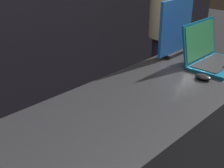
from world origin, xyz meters
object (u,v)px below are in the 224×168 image
Objects in this scene: mouse_back at (203,77)px; person_bystander at (168,28)px; promo_stand_back at (176,29)px; laptop_back at (211,55)px.

person_bystander is at bearing 45.00° from mouse_back.
mouse_back is 0.06× the size of person_bystander.
person_bystander reaches higher than promo_stand_back.
promo_stand_back is at bearing -142.18° from person_bystander.
laptop_back is at bearing -126.94° from person_bystander.
mouse_back is 0.26× the size of promo_stand_back.
mouse_back is 1.05m from person_bystander.
person_bystander is (0.74, 0.74, 0.02)m from mouse_back.
promo_stand_back is (0.00, 0.27, 0.12)m from laptop_back.
person_bystander is at bearing 53.06° from laptop_back.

